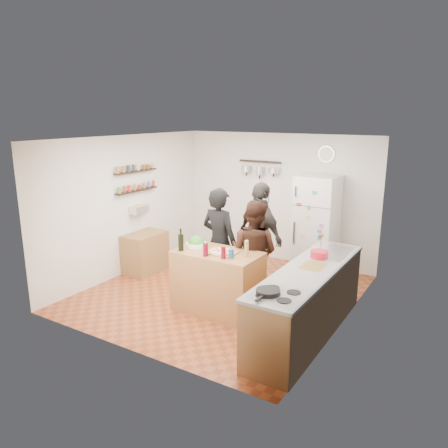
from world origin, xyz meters
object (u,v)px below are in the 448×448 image
Objects in this scene: person_center at (254,252)px; fridge at (316,225)px; person_back at (260,236)px; side_table at (145,252)px; prep_island at (218,281)px; pepper_mill at (247,250)px; skillet at (268,292)px; salt_canister at (231,254)px; counter_run at (308,303)px; wine_bottle at (181,242)px; person_left at (219,242)px; salad_bowl at (196,245)px; wall_clock at (326,154)px; red_bowl at (319,254)px.

person_center is 1.80m from fridge.
side_table is (-2.17, -0.41, -0.54)m from person_back.
person_center is 2.39m from side_table.
prep_island is 6.52× the size of pepper_mill.
prep_island is at bearing 142.42° from skillet.
person_back reaches higher than salt_canister.
salt_canister reaches higher than counter_run.
fridge is at bearing 65.37° from wine_bottle.
pepper_mill is 0.11× the size of person_back.
pepper_mill is 1.11m from counter_run.
fridge is at bearing -113.17° from person_left.
counter_run is at bearing 168.10° from person_left.
salad_bowl is 1.02× the size of wall_clock.
wall_clock reaches higher than person_back.
salad_bowl is 0.19× the size of person_center.
red_bowl is at bearing 20.24° from prep_island.
pepper_mill is 2.64m from side_table.
salad_bowl is 3.04m from wall_clock.
fridge is 2.25× the size of side_table.
person_center is 6.64× the size of red_bowl.
wine_bottle is at bearing -158.80° from red_bowl.
pepper_mill is 1.09m from person_back.
pepper_mill reaches higher than skillet.
salt_canister reaches higher than red_bowl.
person_back is (0.55, 1.04, -0.04)m from salad_bowl.
wine_bottle is 1.13m from person_center.
person_center is 0.62× the size of counter_run.
pepper_mill is at bearing 48.58° from salt_canister.
person_back reaches higher than person_left.
person_back is at bearing -72.20° from person_center.
red_bowl is (1.05, -0.03, 0.16)m from person_center.
person_back is at bearing 97.80° from salt_canister.
side_table is (-2.34, 0.81, -0.61)m from salt_canister.
side_table is at bearing 158.53° from salad_bowl.
person_left is 2.02m from fridge.
person_left is at bearing -118.36° from fridge.
wall_clock reaches higher than counter_run.
prep_island is at bearing -6.79° from salad_bowl.
prep_island is 3.20m from wall_clock.
salad_bowl is 0.87m from pepper_mill.
red_bowl is 2.53m from wall_clock.
wine_bottle is at bearing -106.50° from salad_bowl.
wine_bottle is 3.27m from wall_clock.
wine_bottle is at bearing -173.43° from counter_run.
counter_run is 9.58× the size of skillet.
person_left is 2.20× the size of side_table.
counter_run is 2.46m from fridge.
skillet is at bearing 141.64° from person_left.
salt_canister is 0.41× the size of wall_clock.
wall_clock is (0.52, 1.54, 1.25)m from person_back.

